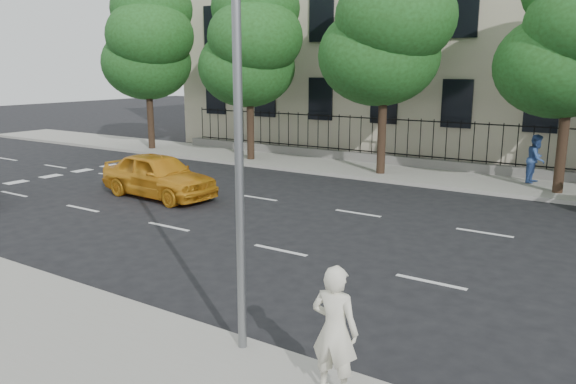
% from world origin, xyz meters
% --- Properties ---
extents(ground, '(120.00, 120.00, 0.00)m').
position_xyz_m(ground, '(0.00, 0.00, 0.00)').
color(ground, black).
rests_on(ground, ground).
extents(near_sidewalk, '(60.00, 4.00, 0.15)m').
position_xyz_m(near_sidewalk, '(0.00, -4.00, 0.07)').
color(near_sidewalk, gray).
rests_on(near_sidewalk, ground).
extents(far_sidewalk, '(60.00, 4.00, 0.15)m').
position_xyz_m(far_sidewalk, '(0.00, 14.00, 0.07)').
color(far_sidewalk, gray).
rests_on(far_sidewalk, ground).
extents(lane_markings, '(49.60, 4.62, 0.01)m').
position_xyz_m(lane_markings, '(0.00, 4.75, 0.01)').
color(lane_markings, silver).
rests_on(lane_markings, ground).
extents(crosswalk, '(0.50, 12.10, 0.01)m').
position_xyz_m(crosswalk, '(-14.00, 4.60, 0.01)').
color(crosswalk, silver).
rests_on(crosswalk, ground).
extents(iron_fence, '(30.00, 0.50, 2.20)m').
position_xyz_m(iron_fence, '(0.00, 15.70, 0.65)').
color(iron_fence, slate).
rests_on(iron_fence, far_sidewalk).
extents(street_light, '(0.25, 3.32, 8.05)m').
position_xyz_m(street_light, '(2.50, -1.77, 5.15)').
color(street_light, slate).
rests_on(street_light, near_sidewalk).
extents(tree_a, '(5.71, 5.31, 9.39)m').
position_xyz_m(tree_a, '(-15.96, 13.36, 6.13)').
color(tree_a, '#382619').
rests_on(tree_a, far_sidewalk).
extents(tree_b, '(5.53, 5.12, 8.97)m').
position_xyz_m(tree_b, '(-8.96, 13.36, 5.84)').
color(tree_b, '#382619').
rests_on(tree_b, far_sidewalk).
extents(tree_c, '(5.89, 5.50, 9.80)m').
position_xyz_m(tree_c, '(-1.96, 13.36, 6.41)').
color(tree_c, '#382619').
rests_on(tree_c, far_sidewalk).
extents(tree_d, '(5.34, 4.94, 8.84)m').
position_xyz_m(tree_d, '(5.04, 13.36, 5.84)').
color(tree_d, '#382619').
rests_on(tree_d, far_sidewalk).
extents(yellow_taxi, '(4.88, 2.25, 1.62)m').
position_xyz_m(yellow_taxi, '(-7.11, 5.15, 0.81)').
color(yellow_taxi, orange).
rests_on(yellow_taxi, ground).
extents(woman_near, '(0.71, 0.48, 1.88)m').
position_xyz_m(woman_near, '(4.39, -2.65, 1.09)').
color(woman_near, beige).
rests_on(woman_near, near_sidewalk).
extents(pedestrian_far, '(0.84, 1.01, 1.91)m').
position_xyz_m(pedestrian_far, '(3.95, 14.65, 1.11)').
color(pedestrian_far, '#2E4C8A').
rests_on(pedestrian_far, far_sidewalk).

